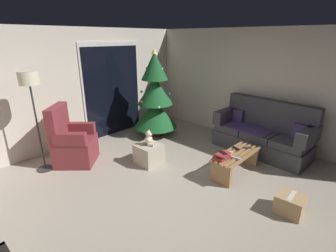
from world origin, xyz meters
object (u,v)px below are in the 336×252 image
at_px(armchair, 72,143).
at_px(ottoman, 149,154).
at_px(coffee_table, 236,160).
at_px(couch, 263,134).
at_px(christmas_tree, 155,99).
at_px(remote_graphite, 247,148).
at_px(cardboard_box_taped_mid_floor, 290,204).
at_px(teddy_bear_cream, 149,139).
at_px(remote_white, 231,153).
at_px(book_stack, 222,156).
at_px(remote_black, 236,148).
at_px(cell_phone, 223,153).
at_px(remote_silver, 236,158).
at_px(floor_lamp, 30,88).

height_order(armchair, ottoman, armchair).
bearing_deg(coffee_table, armchair, 125.45).
bearing_deg(couch, christmas_tree, 110.43).
xyz_separation_m(remote_graphite, cardboard_box_taped_mid_floor, (-0.77, -1.04, -0.26)).
distance_m(coffee_table, teddy_bear_cream, 1.62).
relative_size(remote_white, armchair, 0.14).
relative_size(remote_white, book_stack, 0.57).
bearing_deg(armchair, teddy_bear_cream, -48.36).
bearing_deg(christmas_tree, remote_black, -94.26).
xyz_separation_m(couch, cardboard_box_taped_mid_floor, (-1.63, -1.13, -0.26)).
bearing_deg(couch, cell_phone, 179.19).
distance_m(couch, remote_silver, 1.39).
distance_m(book_stack, cell_phone, 0.06).
relative_size(coffee_table, book_stack, 4.05).
relative_size(couch, remote_white, 12.74).
distance_m(christmas_tree, armchair, 2.15).
xyz_separation_m(christmas_tree, armchair, (-2.08, 0.11, -0.51)).
xyz_separation_m(couch, teddy_bear_cream, (-1.98, 1.34, 0.10)).
xyz_separation_m(couch, floor_lamp, (-3.46, 2.56, 1.11)).
height_order(christmas_tree, cardboard_box_taped_mid_floor, christmas_tree).
xyz_separation_m(couch, remote_silver, (-1.38, -0.15, -0.00)).
xyz_separation_m(remote_graphite, christmas_tree, (0.00, 2.40, 0.51)).
relative_size(remote_black, teddy_bear_cream, 0.55).
bearing_deg(christmas_tree, coffee_table, -97.65).
bearing_deg(couch, book_stack, 179.00).
xyz_separation_m(remote_silver, christmas_tree, (0.52, 2.47, 0.51)).
relative_size(ottoman, cardboard_box_taped_mid_floor, 1.20).
bearing_deg(remote_black, floor_lamp, 154.56).
height_order(remote_white, remote_silver, same).
height_order(ottoman, cardboard_box_taped_mid_floor, ottoman).
bearing_deg(remote_graphite, remote_white, 122.32).
distance_m(floor_lamp, cardboard_box_taped_mid_floor, 4.34).
bearing_deg(remote_black, cell_phone, -156.56).
bearing_deg(floor_lamp, remote_silver, -52.47).
bearing_deg(remote_silver, book_stack, -54.45).
bearing_deg(remote_white, remote_black, -100.05).
xyz_separation_m(remote_silver, ottoman, (-0.60, 1.50, -0.21)).
height_order(coffee_table, remote_graphite, remote_graphite).
bearing_deg(couch, armchair, 140.49).
xyz_separation_m(coffee_table, teddy_bear_cream, (-0.79, 1.39, 0.24)).
height_order(couch, cardboard_box_taped_mid_floor, couch).
bearing_deg(armchair, remote_graphite, -50.38).
bearing_deg(remote_black, ottoman, 146.66).
bearing_deg(cardboard_box_taped_mid_floor, armchair, 110.23).
distance_m(remote_black, cell_phone, 0.50).
height_order(floor_lamp, ottoman, floor_lamp).
height_order(cell_phone, teddy_bear_cream, teddy_bear_cream).
bearing_deg(armchair, remote_silver, -58.70).
bearing_deg(cell_phone, remote_black, 24.78).
bearing_deg(floor_lamp, remote_white, -49.53).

